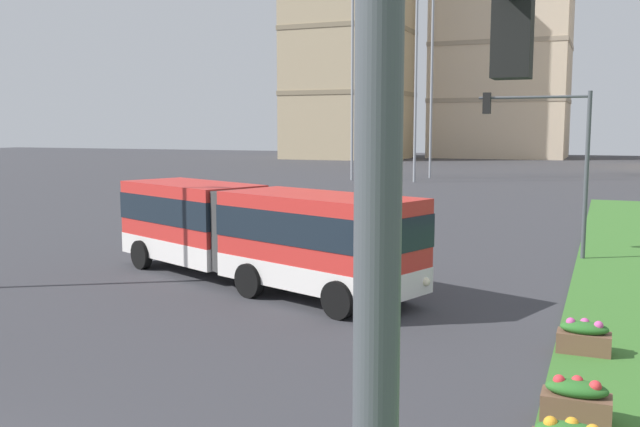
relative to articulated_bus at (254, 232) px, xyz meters
name	(u,v)px	position (x,y,z in m)	size (l,w,h in m)	color
articulated_bus	(254,232)	(0.00, 0.00, 0.00)	(11.85, 6.66, 3.00)	red
flower_planter_2	(576,400)	(9.83, -7.34, -1.23)	(1.10, 0.56, 0.74)	brown
flower_planter_3	(584,337)	(9.83, -3.57, -1.23)	(1.10, 0.56, 0.74)	brown
traffic_light_far_right	(551,144)	(8.14, 8.08, 2.61)	(4.04, 0.28, 6.20)	#474C51
traffic_light_near_right	(449,278)	(9.43, -15.76, 2.48)	(0.28, 3.62, 6.03)	#474C51
apartment_tower_west	(349,33)	(-28.70, 87.12, 18.16)	(18.36, 15.43, 39.59)	tan
apartment_tower_westcentre	(503,21)	(-6.80, 100.58, 20.64)	(21.45, 16.34, 44.54)	#C6B299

